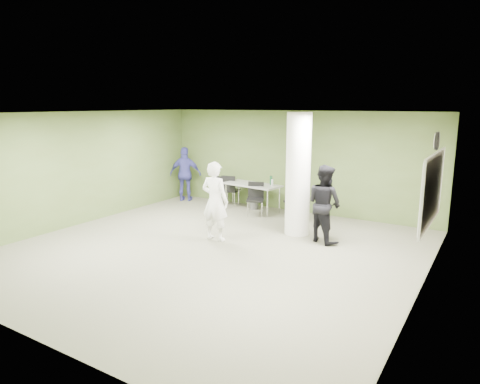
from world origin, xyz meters
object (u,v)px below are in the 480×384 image
Objects in this scene: folding_table at (253,186)px; chair_back_left at (223,188)px; woman_white at (215,201)px; man_black at (324,204)px; man_blue at (185,174)px.

chair_back_left is (-1.13, 0.20, -0.21)m from folding_table.
woman_white is 2.38m from man_black.
chair_back_left is 0.52× the size of man_blue.
woman_white is at bearing -69.67° from folding_table.
folding_table is 2.79m from woman_white.
man_blue reaches higher than folding_table.
man_black is at bearing 149.70° from chair_back_left.
woman_white reaches higher than man_black.
folding_table is 1.02× the size of man_blue.
woman_white reaches higher than man_blue.
chair_back_left is 0.52× the size of man_black.
man_black is 1.01× the size of man_blue.
man_blue is (-5.13, 1.63, -0.01)m from man_black.
folding_table is 2.45m from man_blue.
chair_back_left is 1.36m from man_blue.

